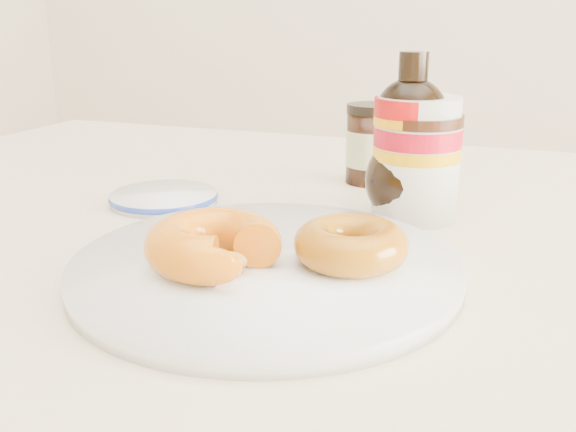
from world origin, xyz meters
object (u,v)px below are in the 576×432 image
(syrup_bottle, at_px, (409,138))
(blue_rim_saucer, at_px, (164,197))
(donut_whole, at_px, (351,244))
(dining_table, at_px, (367,306))
(donut_bitten, at_px, (214,244))
(nutella_jar, at_px, (417,154))
(plate, at_px, (266,266))
(dark_jar, at_px, (370,145))

(syrup_bottle, xyz_separation_m, blue_rim_saucer, (-0.26, -0.04, -0.08))
(donut_whole, relative_size, syrup_bottle, 0.53)
(blue_rim_saucer, bearing_deg, dining_table, -1.63)
(donut_bitten, xyz_separation_m, nutella_jar, (0.11, 0.22, 0.03))
(nutella_jar, relative_size, blue_rim_saucer, 1.03)
(blue_rim_saucer, bearing_deg, donut_bitten, -49.92)
(dining_table, xyz_separation_m, plate, (-0.05, -0.14, 0.09))
(donut_bitten, relative_size, syrup_bottle, 0.63)
(dining_table, relative_size, donut_whole, 15.92)
(donut_bitten, bearing_deg, donut_whole, 6.62)
(nutella_jar, xyz_separation_m, syrup_bottle, (-0.01, -0.01, 0.02))
(dining_table, height_order, syrup_bottle, syrup_bottle)
(nutella_jar, distance_m, syrup_bottle, 0.02)
(nutella_jar, height_order, dark_jar, nutella_jar)
(nutella_jar, distance_m, blue_rim_saucer, 0.27)
(nutella_jar, height_order, blue_rim_saucer, nutella_jar)
(blue_rim_saucer, bearing_deg, syrup_bottle, 8.13)
(dark_jar, bearing_deg, syrup_bottle, -62.28)
(dining_table, bearing_deg, donut_whole, -83.59)
(donut_whole, distance_m, dark_jar, 0.31)
(dining_table, relative_size, syrup_bottle, 8.50)
(plate, bearing_deg, syrup_bottle, 68.05)
(donut_whole, bearing_deg, dining_table, 96.41)
(dining_table, relative_size, blue_rim_saucer, 11.84)
(donut_bitten, bearing_deg, dark_jar, 66.24)
(donut_whole, bearing_deg, donut_bitten, -155.74)
(nutella_jar, bearing_deg, dining_table, -122.58)
(dining_table, bearing_deg, dark_jar, 103.87)
(donut_bitten, relative_size, blue_rim_saucer, 0.87)
(nutella_jar, bearing_deg, plate, -112.95)
(dining_table, xyz_separation_m, donut_whole, (0.01, -0.13, 0.11))
(plate, relative_size, nutella_jar, 2.50)
(dining_table, relative_size, dark_jar, 14.59)
(donut_bitten, xyz_separation_m, blue_rim_saucer, (-0.15, 0.18, -0.03))
(syrup_bottle, distance_m, dark_jar, 0.15)
(donut_bitten, bearing_deg, nutella_jar, 45.81)
(donut_whole, height_order, dark_jar, dark_jar)
(dark_jar, height_order, blue_rim_saucer, dark_jar)
(plate, height_order, donut_bitten, donut_bitten)
(nutella_jar, bearing_deg, donut_bitten, -116.55)
(donut_whole, height_order, blue_rim_saucer, donut_whole)
(donut_whole, relative_size, nutella_jar, 0.72)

